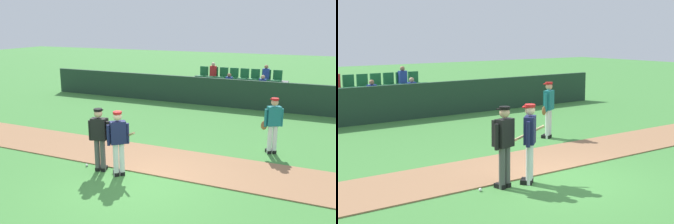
{
  "view_description": "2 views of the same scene",
  "coord_description": "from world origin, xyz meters",
  "views": [
    {
      "loc": [
        4.3,
        -7.45,
        4.0
      ],
      "look_at": [
        -0.19,
        2.62,
        1.26
      ],
      "focal_mm": 39.05,
      "sensor_mm": 36.0,
      "label": 1
    },
    {
      "loc": [
        -7.18,
        -7.96,
        3.29
      ],
      "look_at": [
        0.29,
        2.37,
        1.24
      ],
      "focal_mm": 53.35,
      "sensor_mm": 36.0,
      "label": 2
    }
  ],
  "objects": [
    {
      "name": "stadium_bleachers",
      "position": [
        0.01,
        10.77,
        0.5
      ],
      "size": [
        5.0,
        2.1,
        1.9
      ],
      "color": "slate",
      "rests_on": "ground"
    },
    {
      "name": "ground_plane",
      "position": [
        0.0,
        0.0,
        0.0
      ],
      "size": [
        80.0,
        80.0,
        0.0
      ],
      "primitive_type": "plane",
      "color": "#42843A"
    },
    {
      "name": "batter_navy_jersey",
      "position": [
        -0.58,
        0.3,
        0.97
      ],
      "size": [
        0.72,
        0.68,
        1.76
      ],
      "color": "white",
      "rests_on": "ground"
    },
    {
      "name": "baseball",
      "position": [
        -1.75,
        0.45,
        0.04
      ],
      "size": [
        0.07,
        0.07,
        0.07
      ],
      "primitive_type": "sphere",
      "color": "white",
      "rests_on": "ground"
    },
    {
      "name": "dugout_fence",
      "position": [
        0.0,
        9.32,
        0.68
      ],
      "size": [
        20.0,
        0.16,
        1.36
      ],
      "primitive_type": "cube",
      "color": "#1E3828",
      "rests_on": "ground"
    },
    {
      "name": "infield_dirt_path",
      "position": [
        0.0,
        1.7,
        0.01
      ],
      "size": [
        28.0,
        2.13,
        0.03
      ],
      "primitive_type": "cube",
      "color": "#9E704C",
      "rests_on": "ground"
    },
    {
      "name": "umpire_home_plate",
      "position": [
        -1.21,
        0.37,
        1.0
      ],
      "size": [
        0.58,
        0.37,
        1.76
      ],
      "color": "#4C4C4C",
      "rests_on": "ground"
    },
    {
      "name": "runner_teal_jersey",
      "position": [
        2.85,
        3.67,
        0.96
      ],
      "size": [
        0.64,
        0.43,
        1.76
      ],
      "color": "white",
      "rests_on": "ground"
    }
  ]
}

